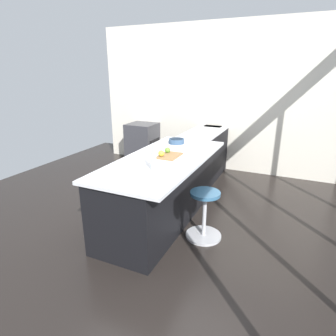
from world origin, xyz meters
TOP-DOWN VIEW (x-y plane):
  - ground_plane at (0.00, 0.00)m, footprint 6.83×6.83m
  - interior_partition_left at (-2.63, 0.00)m, footprint 0.12×5.06m
  - sink_cabinet at (-2.28, 0.01)m, footprint 2.36×0.60m
  - oven_range at (-2.28, -1.52)m, footprint 0.60×0.61m
  - kitchen_island at (-0.08, 0.01)m, footprint 2.29×0.98m
  - stool_by_window at (0.11, 0.68)m, footprint 0.44×0.44m
  - cutting_board at (-0.16, 0.09)m, footprint 0.36×0.24m
  - apple_green at (-0.24, 0.02)m, footprint 0.07×0.07m
  - apple_yellow at (-0.05, 0.02)m, footprint 0.08×0.08m
  - water_bottle at (0.43, 0.16)m, footprint 0.06×0.06m
  - fruit_bowl at (-0.85, -0.10)m, footprint 0.24×0.24m

SIDE VIEW (x-z plane):
  - ground_plane at x=0.00m, z-range 0.00..0.00m
  - stool_by_window at x=0.11m, z-range -0.02..0.59m
  - oven_range at x=-2.28m, z-range 0.00..0.87m
  - kitchen_island at x=-0.08m, z-range 0.01..0.90m
  - sink_cabinet at x=-2.28m, z-range -0.13..1.05m
  - cutting_board at x=-0.16m, z-range 0.90..0.92m
  - fruit_bowl at x=-0.85m, z-range 0.90..0.97m
  - apple_green at x=-0.24m, z-range 0.92..0.99m
  - apple_yellow at x=-0.05m, z-range 0.92..1.00m
  - water_bottle at x=0.43m, z-range 0.86..1.18m
  - interior_partition_left at x=-2.63m, z-range 0.00..2.86m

